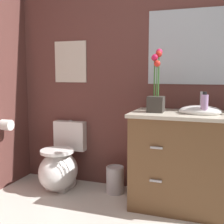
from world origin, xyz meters
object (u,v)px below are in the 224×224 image
(trash_bin, at_px, (115,180))
(wall_mirror, at_px, (191,47))
(lotion_bottle, at_px, (204,104))
(flower_vase, at_px, (156,92))
(toilet, at_px, (61,166))
(wall_poster, at_px, (70,62))
(toilet_paper_roll, at_px, (7,125))
(vanity_cabinet, at_px, (184,160))

(trash_bin, distance_m, wall_mirror, 1.49)
(lotion_bottle, relative_size, trash_bin, 0.71)
(flower_vase, bearing_deg, trash_bin, 162.95)
(toilet, distance_m, lotion_bottle, 1.59)
(wall_poster, xyz_separation_m, toilet_paper_roll, (-0.50, -0.46, -0.65))
(toilet, bearing_deg, vanity_cabinet, -1.20)
(vanity_cabinet, height_order, flower_vase, flower_vase)
(vanity_cabinet, distance_m, lotion_bottle, 0.54)
(trash_bin, bearing_deg, toilet_paper_roll, -165.94)
(vanity_cabinet, bearing_deg, trash_bin, 171.59)
(toilet_paper_roll, bearing_deg, toilet, 21.32)
(flower_vase, bearing_deg, lotion_bottle, -7.74)
(trash_bin, bearing_deg, wall_poster, 161.63)
(toilet, height_order, wall_mirror, wall_mirror)
(vanity_cabinet, height_order, wall_poster, wall_poster)
(lotion_bottle, xyz_separation_m, wall_poster, (-1.42, 0.38, 0.38))
(toilet_paper_roll, bearing_deg, lotion_bottle, 2.53)
(toilet, relative_size, wall_mirror, 0.86)
(vanity_cabinet, xyz_separation_m, wall_mirror, (-0.00, 0.29, 1.01))
(wall_mirror, distance_m, toilet_paper_roll, 1.98)
(flower_vase, relative_size, wall_poster, 1.26)
(vanity_cabinet, xyz_separation_m, toilet_paper_roll, (-1.77, -0.17, 0.24))
(flower_vase, bearing_deg, vanity_cabinet, 6.42)
(toilet, xyz_separation_m, toilet_paper_roll, (-0.50, -0.20, 0.44))
(wall_poster, distance_m, toilet_paper_roll, 0.94)
(lotion_bottle, distance_m, wall_poster, 1.52)
(lotion_bottle, distance_m, trash_bin, 1.18)
(vanity_cabinet, bearing_deg, lotion_bottle, -29.18)
(wall_mirror, bearing_deg, toilet, -168.04)
(trash_bin, xyz_separation_m, toilet_paper_roll, (-1.08, -0.27, 0.54))
(flower_vase, xyz_separation_m, trash_bin, (-0.43, 0.13, -0.90))
(flower_vase, distance_m, lotion_bottle, 0.42)
(lotion_bottle, distance_m, wall_mirror, 0.65)
(wall_poster, bearing_deg, toilet, -90.00)
(lotion_bottle, bearing_deg, toilet_paper_roll, -177.47)
(wall_mirror, bearing_deg, flower_vase, -128.47)
(toilet, distance_m, wall_poster, 1.12)
(toilet, height_order, flower_vase, flower_vase)
(wall_mirror, bearing_deg, trash_bin, -164.25)
(vanity_cabinet, height_order, toilet_paper_roll, vanity_cabinet)
(toilet, bearing_deg, flower_vase, -3.17)
(toilet, distance_m, wall_mirror, 1.77)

